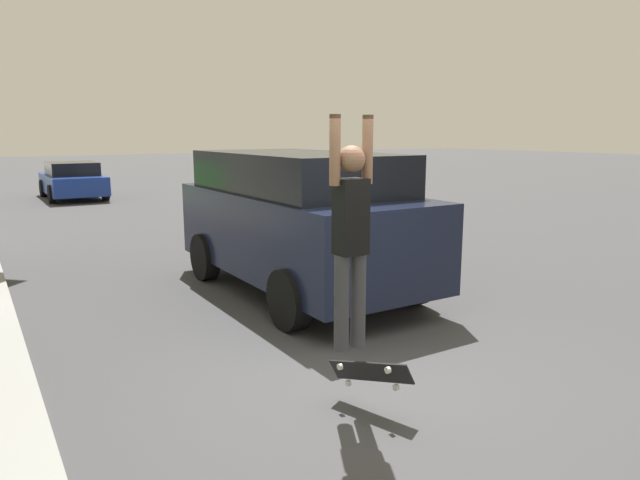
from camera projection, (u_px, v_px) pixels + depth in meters
ground_plane at (353, 376)px, 5.67m from camera, size 120.00×120.00×0.00m
suv_parked at (299, 218)px, 8.54m from camera, size 2.21×4.61×2.10m
car_down_street at (73, 180)px, 20.77m from camera, size 1.95×4.03×1.33m
skateboarder at (351, 231)px, 4.71m from camera, size 0.41×0.23×1.96m
skateboard at (370, 372)px, 4.92m from camera, size 0.40×0.72×0.36m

